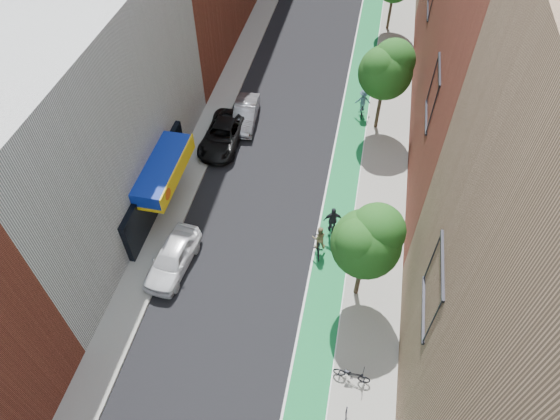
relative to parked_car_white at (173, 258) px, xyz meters
The scene contains 13 objects.
bike_lane 18.32m from the parked_car_white, 62.43° to the left, with size 2.00×68.00×0.01m, color #126A3C.
sidewalk_left 16.32m from the parked_car_white, 95.37° to the left, with size 2.00×68.00×0.15m, color gray.
sidewalk_right 19.60m from the parked_car_white, 55.93° to the left, with size 3.00×68.00×0.15m, color gray.
building_left_white 9.37m from the parked_car_white, 147.06° to the left, with size 8.00×20.00×12.00m, color silver.
tree_near 10.84m from the parked_car_white, ahead, with size 3.40×3.36×6.42m.
tree_mid 17.95m from the parked_car_white, 54.62° to the left, with size 3.55×3.53×6.74m.
parked_car_white is the anchor object (origin of this frame).
parked_car_black 10.52m from the parked_car_white, 90.69° to the left, with size 2.43×5.27×1.46m, color black.
parked_car_silver 13.08m from the parked_car_white, 86.35° to the left, with size 1.53×4.40×1.45m, color gray.
cyclist_lane_near 8.11m from the parked_car_white, 18.93° to the left, with size 0.89×1.92×1.96m.
cyclist_lane_mid 9.18m from the parked_car_white, 25.67° to the left, with size 1.16×2.00×2.19m.
cyclist_lane_far 18.02m from the parked_car_white, 60.27° to the left, with size 1.18×1.52×2.05m.
parked_bike_far 11.28m from the parked_car_white, 23.70° to the right, with size 0.62×1.77×0.93m, color black.
Camera 1 is at (4.46, -4.69, 23.03)m, focal length 32.00 mm.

